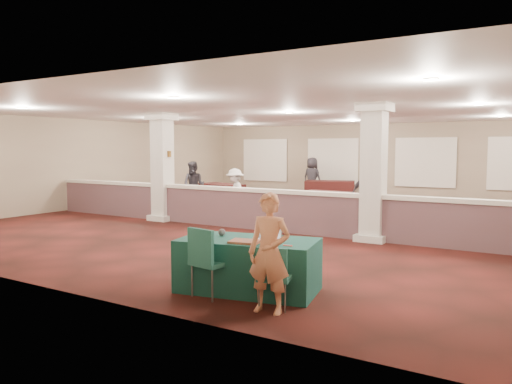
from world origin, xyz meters
The scene contains 31 objects.
ground centered at (0.00, 0.00, 0.00)m, with size 16.00×16.00×0.00m, color #421410.
wall_back centered at (0.00, 8.00, 1.60)m, with size 16.00×0.04×3.20m, color #84705B.
wall_front centered at (0.00, -8.00, 1.60)m, with size 16.00×0.04×3.20m, color #84705B.
wall_left centered at (-8.00, 0.00, 1.60)m, with size 0.04×16.00×3.20m, color #84705B.
ceiling centered at (0.00, 0.00, 3.20)m, with size 16.00×16.00×0.02m, color silver.
partition_wall centered at (0.00, -1.50, 0.57)m, with size 15.60×0.28×1.10m.
column_left centered at (-3.50, -1.50, 1.64)m, with size 0.72×0.72×3.20m.
column_right centered at (3.00, -1.50, 1.64)m, with size 0.72×0.72×3.20m.
sconce_left centered at (-3.78, -1.50, 2.00)m, with size 0.12×0.12×0.18m.
sconce_right centered at (-3.22, -1.50, 2.00)m, with size 0.12×0.12×0.18m.
near_table centered at (2.73, -6.50, 0.40)m, with size 2.07×1.03×0.79m, color #103B32.
conf_chair_main centered at (3.50, -7.08, 0.51)m, with size 0.54×0.54×0.86m.
conf_chair_side centered at (2.41, -7.10, 0.61)m, with size 0.59×0.59×1.03m.
woman centered at (3.50, -7.20, 0.80)m, with size 0.57×0.38×1.59m, color tan.
far_table_front_left centered at (-6.50, 0.30, 0.38)m, with size 1.87×0.93×0.76m, color black.
far_table_front_center centered at (-0.09, 3.00, 0.35)m, with size 1.72×0.86×0.70m, color black.
far_table_front_right centered at (4.75, 0.30, 0.37)m, with size 1.83×0.92×0.74m, color black.
far_table_back_left centered at (-4.70, 3.20, 0.39)m, with size 1.90×0.95×0.77m, color black.
far_table_back_center centered at (-1.50, 6.50, 0.41)m, with size 2.00×1.00×0.81m, color black.
attendee_a centered at (-4.47, 1.20, 0.85)m, with size 0.82×0.45×1.70m, color black.
attendee_b centered at (-2.00, 0.17, 0.77)m, with size 0.98×0.45×1.54m, color silver.
attendee_c centered at (1.50, 2.16, 0.76)m, with size 0.90×0.43×1.53m, color black.
attendee_d centered at (-2.55, 7.00, 0.89)m, with size 0.87×0.47×1.77m, color black.
laptop_base centered at (3.06, -6.49, 0.80)m, with size 0.36×0.25×0.02m, color silver.
laptop_screen centered at (3.03, -6.36, 0.93)m, with size 0.36×0.01×0.24m, color silver.
screen_glow centered at (3.04, -6.37, 0.92)m, with size 0.33×0.00×0.21m, color silver.
knitting centered at (2.84, -6.75, 0.81)m, with size 0.43×0.33×0.03m, color #C95020.
yarn_cream centered at (2.17, -6.73, 0.85)m, with size 0.12×0.12×0.12m, color beige.
yarn_red centered at (1.97, -6.61, 0.85)m, with size 0.11×0.11×0.11m, color #5B1C12.
yarn_grey centered at (2.22, -6.47, 0.85)m, with size 0.11×0.11×0.11m, color #535358.
scissors centered at (3.48, -6.65, 0.80)m, with size 0.13×0.03×0.01m, color #AE1C12.
Camera 1 is at (6.72, -12.77, 2.16)m, focal length 35.00 mm.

